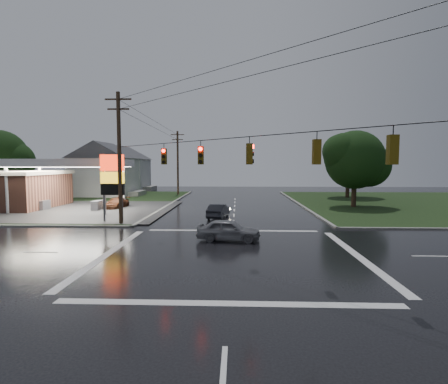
{
  "coord_description": "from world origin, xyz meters",
  "views": [
    {
      "loc": [
        0.33,
        -19.33,
        5.06
      ],
      "look_at": [
        -0.67,
        6.57,
        3.0
      ],
      "focal_mm": 28.0,
      "sensor_mm": 36.0,
      "label": 1
    }
  ],
  "objects_px": {
    "tree_ne_near": "(356,160)",
    "tree_ne_far": "(349,157)",
    "house_far": "(123,168)",
    "car_crossing": "(229,230)",
    "gas_station": "(11,186)",
    "tree_nw_behind": "(1,157)",
    "utility_pole_n": "(178,162)",
    "pylon_sign": "(112,176)",
    "car_pump": "(116,203)",
    "utility_pole_nw": "(119,156)",
    "car_north": "(218,211)",
    "house_near": "(105,168)"
  },
  "relations": [
    {
      "from": "tree_ne_near",
      "to": "tree_ne_far",
      "type": "xyz_separation_m",
      "value": [
        3.01,
        12.0,
        0.62
      ]
    },
    {
      "from": "house_far",
      "to": "car_crossing",
      "type": "bearing_deg",
      "value": -63.99
    },
    {
      "from": "gas_station",
      "to": "tree_nw_behind",
      "type": "distance_m",
      "value": 13.63
    },
    {
      "from": "gas_station",
      "to": "utility_pole_n",
      "type": "distance_m",
      "value": 24.6
    },
    {
      "from": "pylon_sign",
      "to": "tree_ne_far",
      "type": "bearing_deg",
      "value": 40.35
    },
    {
      "from": "gas_station",
      "to": "car_pump",
      "type": "xyz_separation_m",
      "value": [
        12.08,
        0.39,
        -1.94
      ]
    },
    {
      "from": "pylon_sign",
      "to": "tree_ne_far",
      "type": "relative_size",
      "value": 0.61
    },
    {
      "from": "utility_pole_nw",
      "to": "house_far",
      "type": "xyz_separation_m",
      "value": [
        -12.45,
        38.5,
        -1.32
      ]
    },
    {
      "from": "car_north",
      "to": "car_pump",
      "type": "distance_m",
      "value": 13.91
    },
    {
      "from": "gas_station",
      "to": "tree_ne_near",
      "type": "relative_size",
      "value": 2.92
    },
    {
      "from": "house_far",
      "to": "tree_nw_behind",
      "type": "relative_size",
      "value": 1.1
    },
    {
      "from": "gas_station",
      "to": "pylon_sign",
      "type": "distance_m",
      "value": 17.81
    },
    {
      "from": "tree_ne_far",
      "to": "utility_pole_n",
      "type": "bearing_deg",
      "value": 171.45
    },
    {
      "from": "tree_ne_near",
      "to": "car_crossing",
      "type": "distance_m",
      "value": 23.91
    },
    {
      "from": "utility_pole_n",
      "to": "tree_ne_far",
      "type": "distance_m",
      "value": 26.96
    },
    {
      "from": "pylon_sign",
      "to": "house_far",
      "type": "height_order",
      "value": "house_far"
    },
    {
      "from": "gas_station",
      "to": "house_far",
      "type": "distance_m",
      "value": 28.61
    },
    {
      "from": "house_near",
      "to": "house_far",
      "type": "relative_size",
      "value": 1.0
    },
    {
      "from": "car_north",
      "to": "tree_ne_far",
      "type": "bearing_deg",
      "value": -121.88
    },
    {
      "from": "utility_pole_n",
      "to": "house_near",
      "type": "distance_m",
      "value": 11.67
    },
    {
      "from": "house_near",
      "to": "tree_nw_behind",
      "type": "height_order",
      "value": "tree_nw_behind"
    },
    {
      "from": "house_near",
      "to": "gas_station",
      "type": "bearing_deg",
      "value": -106.17
    },
    {
      "from": "utility_pole_nw",
      "to": "house_near",
      "type": "bearing_deg",
      "value": 113.37
    },
    {
      "from": "gas_station",
      "to": "pylon_sign",
      "type": "relative_size",
      "value": 4.37
    },
    {
      "from": "utility_pole_nw",
      "to": "house_near",
      "type": "relative_size",
      "value": 1.0
    },
    {
      "from": "utility_pole_nw",
      "to": "utility_pole_n",
      "type": "height_order",
      "value": "utility_pole_nw"
    },
    {
      "from": "house_far",
      "to": "tree_ne_far",
      "type": "distance_m",
      "value": 41.57
    },
    {
      "from": "house_far",
      "to": "car_pump",
      "type": "height_order",
      "value": "house_far"
    },
    {
      "from": "car_pump",
      "to": "utility_pole_n",
      "type": "bearing_deg",
      "value": 84.72
    },
    {
      "from": "car_north",
      "to": "house_far",
      "type": "bearing_deg",
      "value": -49.36
    },
    {
      "from": "house_near",
      "to": "house_far",
      "type": "bearing_deg",
      "value": 94.76
    },
    {
      "from": "car_north",
      "to": "utility_pole_n",
      "type": "bearing_deg",
      "value": -61.88
    },
    {
      "from": "car_north",
      "to": "tree_nw_behind",
      "type": "bearing_deg",
      "value": -17.2
    },
    {
      "from": "utility_pole_n",
      "to": "tree_ne_near",
      "type": "distance_m",
      "value": 28.55
    },
    {
      "from": "tree_ne_near",
      "to": "tree_ne_far",
      "type": "relative_size",
      "value": 0.92
    },
    {
      "from": "car_crossing",
      "to": "car_pump",
      "type": "bearing_deg",
      "value": 44.05
    },
    {
      "from": "utility_pole_nw",
      "to": "tree_nw_behind",
      "type": "relative_size",
      "value": 1.1
    },
    {
      "from": "car_north",
      "to": "car_crossing",
      "type": "height_order",
      "value": "car_crossing"
    },
    {
      "from": "utility_pole_n",
      "to": "car_north",
      "type": "relative_size",
      "value": 2.6
    },
    {
      "from": "utility_pole_n",
      "to": "house_far",
      "type": "relative_size",
      "value": 0.95
    },
    {
      "from": "tree_ne_far",
      "to": "utility_pole_nw",
      "type": "bearing_deg",
      "value": -137.41
    },
    {
      "from": "house_far",
      "to": "tree_nw_behind",
      "type": "bearing_deg",
      "value": -123.44
    },
    {
      "from": "house_near",
      "to": "tree_ne_near",
      "type": "distance_m",
      "value": 37.8
    },
    {
      "from": "utility_pole_nw",
      "to": "tree_nw_behind",
      "type": "xyz_separation_m",
      "value": [
        -24.34,
        20.49,
        0.46
      ]
    },
    {
      "from": "utility_pole_n",
      "to": "pylon_sign",
      "type": "bearing_deg",
      "value": -92.08
    },
    {
      "from": "house_far",
      "to": "car_crossing",
      "type": "distance_m",
      "value": 49.62
    },
    {
      "from": "gas_station",
      "to": "car_crossing",
      "type": "bearing_deg",
      "value": -32.46
    },
    {
      "from": "pylon_sign",
      "to": "utility_pole_n",
      "type": "bearing_deg",
      "value": 87.92
    },
    {
      "from": "gas_station",
      "to": "tree_ne_far",
      "type": "bearing_deg",
      "value": 18.46
    },
    {
      "from": "gas_station",
      "to": "utility_pole_nw",
      "type": "bearing_deg",
      "value": -32.23
    }
  ]
}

